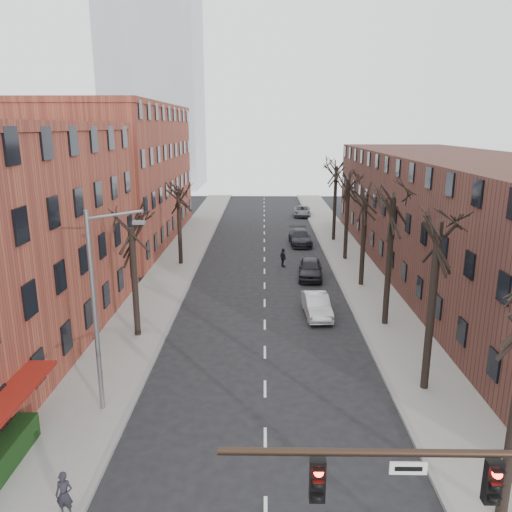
{
  "coord_description": "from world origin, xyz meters",
  "views": [
    {
      "loc": [
        -0.11,
        -9.58,
        12.26
      ],
      "look_at": [
        -0.58,
        21.97,
        4.0
      ],
      "focal_mm": 35.0,
      "sensor_mm": 36.0,
      "label": 1
    }
  ],
  "objects_px": {
    "silver_sedan": "(317,305)",
    "pedestrian_a": "(64,495)",
    "parked_car_near": "(310,268)",
    "parked_car_mid": "(300,237)"
  },
  "relations": [
    {
      "from": "silver_sedan",
      "to": "pedestrian_a",
      "type": "bearing_deg",
      "value": -122.14
    },
    {
      "from": "parked_car_near",
      "to": "parked_car_mid",
      "type": "bearing_deg",
      "value": 94.81
    },
    {
      "from": "silver_sedan",
      "to": "pedestrian_a",
      "type": "relative_size",
      "value": 2.86
    },
    {
      "from": "parked_car_near",
      "to": "silver_sedan",
      "type": "bearing_deg",
      "value": -87.54
    },
    {
      "from": "silver_sedan",
      "to": "parked_car_near",
      "type": "bearing_deg",
      "value": 84.35
    },
    {
      "from": "parked_car_near",
      "to": "pedestrian_a",
      "type": "relative_size",
      "value": 3.09
    },
    {
      "from": "parked_car_near",
      "to": "parked_car_mid",
      "type": "relative_size",
      "value": 0.89
    },
    {
      "from": "parked_car_near",
      "to": "pedestrian_a",
      "type": "distance_m",
      "value": 28.34
    },
    {
      "from": "parked_car_near",
      "to": "pedestrian_a",
      "type": "height_order",
      "value": "pedestrian_a"
    },
    {
      "from": "silver_sedan",
      "to": "parked_car_near",
      "type": "height_order",
      "value": "parked_car_near"
    }
  ]
}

